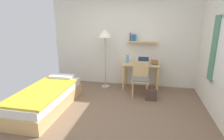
{
  "coord_description": "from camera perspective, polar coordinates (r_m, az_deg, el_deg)",
  "views": [
    {
      "loc": [
        0.67,
        -3.32,
        1.95
      ],
      "look_at": [
        -0.11,
        0.51,
        0.85
      ],
      "focal_mm": 29.4,
      "sensor_mm": 36.0,
      "label": 1
    }
  ],
  "objects": [
    {
      "name": "ground_plane",
      "position": [
        3.9,
        0.15,
        -14.23
      ],
      "size": [
        5.28,
        5.28,
        0.0
      ],
      "primitive_type": "plane",
      "color": "brown"
    },
    {
      "name": "bed",
      "position": [
        4.37,
        -19.6,
        -8.27
      ],
      "size": [
        0.88,
        2.01,
        0.54
      ],
      "color": "tan",
      "rests_on": "ground_plane"
    },
    {
      "name": "laptop",
      "position": [
        5.15,
        9.71,
        2.53
      ],
      "size": [
        0.33,
        0.22,
        0.2
      ],
      "color": "#B7BABF",
      "rests_on": "desk"
    },
    {
      "name": "book_stack",
      "position": [
        5.17,
        13.09,
        2.35
      ],
      "size": [
        0.19,
        0.23,
        0.09
      ],
      "color": "#333338",
      "rests_on": "desk"
    },
    {
      "name": "wall_back",
      "position": [
        5.42,
        4.51,
        8.81
      ],
      "size": [
        4.4,
        0.27,
        2.6
      ],
      "color": "silver",
      "rests_on": "ground_plane"
    },
    {
      "name": "desk",
      "position": [
        5.2,
        8.95,
        0.45
      ],
      "size": [
        1.02,
        0.54,
        0.74
      ],
      "color": "tan",
      "rests_on": "ground_plane"
    },
    {
      "name": "standing_lamp",
      "position": [
        5.12,
        -2.2,
        10.34
      ],
      "size": [
        0.38,
        0.38,
        1.68
      ],
      "color": "#B2A893",
      "rests_on": "ground_plane"
    },
    {
      "name": "desk_chair",
      "position": [
        4.76,
        8.78,
        -2.32
      ],
      "size": [
        0.45,
        0.41,
        0.89
      ],
      "color": "tan",
      "rests_on": "ground_plane"
    },
    {
      "name": "water_bottle",
      "position": [
        5.17,
        4.86,
        3.46
      ],
      "size": [
        0.07,
        0.07,
        0.23
      ],
      "primitive_type": "cylinder",
      "color": "#4C99DB",
      "rests_on": "desk"
    },
    {
      "name": "handbag",
      "position": [
        4.64,
        12.08,
        -7.5
      ],
      "size": [
        0.27,
        0.12,
        0.42
      ],
      "color": "#4C382D",
      "rests_on": "ground_plane"
    }
  ]
}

